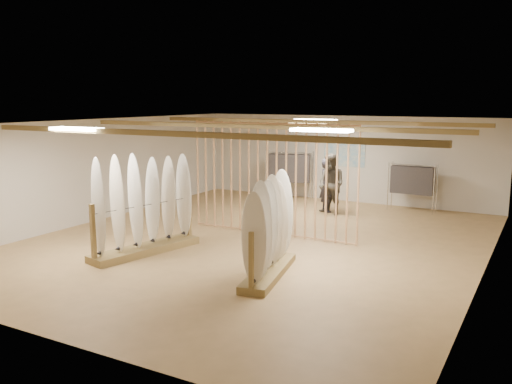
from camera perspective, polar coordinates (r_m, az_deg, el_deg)
The scene contains 16 objects.
floor at distance 12.86m, azimuth 0.00°, elevation -5.28°, with size 12.00×12.00×0.00m, color tan.
ceiling at distance 12.43m, azimuth 0.00°, elevation 7.29°, with size 12.00×12.00×0.00m, color gray.
wall_back at distance 18.01m, azimuth 9.28°, elevation 3.48°, with size 12.00×12.00×0.00m, color beige.
wall_front at distance 7.97m, azimuth -21.42°, elevation -5.02°, with size 12.00×12.00×0.00m, color beige.
wall_left at distance 15.59m, azimuth -16.32°, elevation 2.24°, with size 12.00×12.00×0.00m, color beige.
wall_right at distance 11.09m, azimuth 23.26°, elevation -1.11°, with size 12.00×12.00×0.00m, color beige.
ceiling_slats at distance 12.43m, azimuth 0.00°, elevation 6.92°, with size 9.50×6.12×0.10m, color olive.
light_panels at distance 12.43m, azimuth 0.00°, elevation 7.01°, with size 1.20×0.35×0.06m, color white.
bamboo_partition at distance 13.27m, azimuth 1.67°, elevation 1.37°, with size 4.45×0.05×2.78m.
poster at distance 17.97m, azimuth 9.28°, elevation 4.10°, with size 1.40×0.03×0.90m, color teal.
rack_left at distance 12.05m, azimuth -11.64°, elevation -2.95°, with size 1.17×2.70×2.13m.
rack_right at distance 10.30m, azimuth 1.37°, elevation -5.41°, with size 0.98×2.38×1.87m.
clothing_rack_a at distance 18.12m, azimuth 3.55°, elevation 2.54°, with size 1.49×0.67×1.63m.
clothing_rack_b at distance 16.84m, azimuth 16.15°, elevation 1.21°, with size 1.35×0.39×1.45m.
shopper_a at distance 16.21m, azimuth 7.45°, elevation 1.08°, with size 0.66×0.45×1.82m, color #28262E.
shopper_b at distance 15.84m, azimuth 7.94°, elevation 1.22°, with size 0.97×0.76×2.01m, color #3A352C.
Camera 1 is at (6.00, -10.87, 3.35)m, focal length 38.00 mm.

